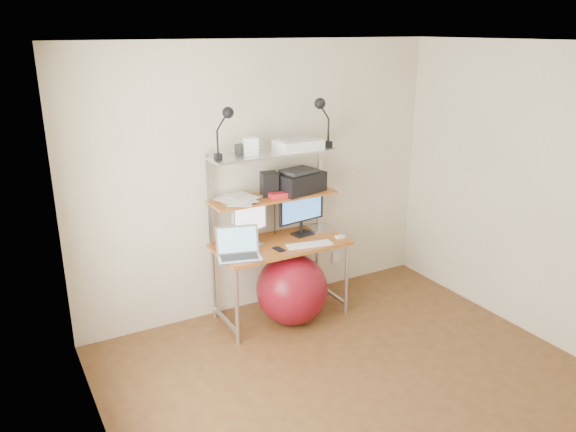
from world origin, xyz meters
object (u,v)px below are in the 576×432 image
laptop (238,251)px  exercise_ball (292,289)px  monitor_silver (250,219)px  printer (299,181)px  monitor_black (301,209)px

laptop → exercise_ball: size_ratio=0.66×
monitor_silver → printer: bearing=-13.8°
monitor_black → printer: 0.26m
monitor_black → exercise_ball: (-0.24, -0.25, -0.66)m
laptop → exercise_ball: (0.50, -0.04, -0.47)m
monitor_black → exercise_ball: size_ratio=0.76×
laptop → printer: bearing=33.9°
monitor_silver → monitor_black: 0.54m
printer → exercise_ball: size_ratio=0.77×
printer → laptop: bearing=-175.0°
exercise_ball → laptop: bearing=175.6°
monitor_black → printer: bearing=108.5°
monitor_black → exercise_ball: 0.75m
laptop → printer: 0.89m
exercise_ball → printer: bearing=50.8°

